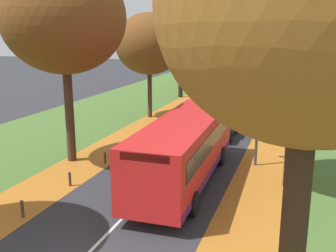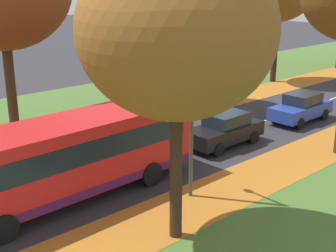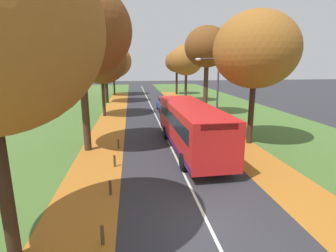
{
  "view_description": "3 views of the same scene",
  "coord_description": "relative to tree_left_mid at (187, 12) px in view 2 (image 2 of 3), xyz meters",
  "views": [
    {
      "loc": [
        6.01,
        -8.26,
        6.87
      ],
      "look_at": [
        -0.38,
        10.32,
        2.07
      ],
      "focal_mm": 42.0,
      "sensor_mm": 36.0,
      "label": 1
    },
    {
      "loc": [
        15.21,
        0.23,
        7.78
      ],
      "look_at": [
        1.53,
        12.74,
        1.94
      ],
      "focal_mm": 50.0,
      "sensor_mm": 36.0,
      "label": 2
    },
    {
      "loc": [
        -2.55,
        -7.78,
        5.55
      ],
      "look_at": [
        -0.28,
        8.53,
        1.62
      ],
      "focal_mm": 28.0,
      "sensor_mm": 36.0,
      "label": 3
    }
  ],
  "objects": [
    {
      "name": "car_blue_following",
      "position": [
        6.95,
        2.28,
        -5.02
      ],
      "size": [
        1.83,
        4.22,
        1.62
      ],
      "color": "#233D9E",
      "rests_on": "ground"
    },
    {
      "name": "grass_verge_left",
      "position": [
        -3.67,
        -0.81,
        -5.83
      ],
      "size": [
        12.0,
        90.0,
        0.01
      ],
      "primitive_type": "cube",
      "color": "#476B2D",
      "rests_on": "ground"
    },
    {
      "name": "car_black_lead",
      "position": [
        6.7,
        -4.02,
        -5.02
      ],
      "size": [
        1.81,
        4.21,
        1.62
      ],
      "color": "black",
      "rests_on": "ground"
    },
    {
      "name": "bus",
      "position": [
        6.69,
        -12.57,
        -4.13
      ],
      "size": [
        2.85,
        10.46,
        2.98
      ],
      "color": "red",
      "rests_on": "ground"
    },
    {
      "name": "bollard_fourth",
      "position": [
        2.0,
        -11.55,
        -5.52
      ],
      "size": [
        0.12,
        0.12,
        0.63
      ],
      "primitive_type": "cylinder",
      "color": "#4C3823",
      "rests_on": "ground"
    },
    {
      "name": "tree_right_near",
      "position": [
        11.23,
        -11.55,
        0.58
      ],
      "size": [
        5.64,
        5.64,
        8.98
      ],
      "color": "#382619",
      "rests_on": "ground"
    },
    {
      "name": "road_centre_line",
      "position": [
        5.53,
        -0.81,
        -5.83
      ],
      "size": [
        0.12,
        80.0,
        0.01
      ],
      "primitive_type": "cube",
      "color": "silver",
      "rests_on": "ground"
    },
    {
      "name": "streetlamp_right",
      "position": [
        9.2,
        -9.19,
        -2.1
      ],
      "size": [
        1.89,
        0.28,
        6.0
      ],
      "color": "#47474C",
      "rests_on": "ground"
    },
    {
      "name": "leaf_litter_right",
      "position": [
        10.13,
        -6.81,
        -5.83
      ],
      "size": [
        2.8,
        60.0,
        0.0
      ],
      "primitive_type": "cube",
      "color": "#B26B23",
      "rests_on": "grass_verge_right"
    },
    {
      "name": "tree_left_mid",
      "position": [
        0.0,
        0.0,
        0.0
      ],
      "size": [
        5.33,
        5.33,
        8.25
      ],
      "color": "#422D1E",
      "rests_on": "ground"
    },
    {
      "name": "leaf_litter_left",
      "position": [
        0.93,
        -6.81,
        -5.83
      ],
      "size": [
        2.8,
        60.0,
        0.0
      ],
      "primitive_type": "cube",
      "color": "#B26B23",
      "rests_on": "grass_verge_left"
    }
  ]
}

